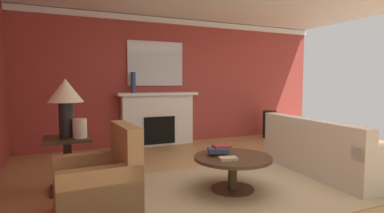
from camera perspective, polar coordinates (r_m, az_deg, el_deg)
The scene contains 17 objects.
ground_plane at distance 4.58m, azimuth 12.65°, elevation -13.34°, with size 9.03×9.03×0.00m, color tan.
wall_fireplace at distance 7.11m, azimuth -2.53°, elevation 4.80°, with size 7.55×0.12×2.85m, color #9E3833.
crown_moulding at distance 7.17m, azimuth -2.32°, elevation 15.63°, with size 7.55×0.08×0.12m, color white.
area_rug at distance 4.11m, azimuth 7.63°, elevation -15.30°, with size 3.03×2.25×0.01m, color tan.
fireplace at distance 6.77m, azimuth -6.46°, elevation -2.59°, with size 1.80×0.35×1.18m.
mantel_mirror at distance 6.84m, azimuth -6.87°, elevation 8.03°, with size 1.27×0.04×0.98m, color silver.
sofa at distance 5.15m, azimuth 23.83°, elevation -8.18°, with size 1.08×2.17×0.85m.
armchair_near_window at distance 3.43m, azimuth -16.92°, elevation -14.22°, with size 0.83×0.83×0.95m.
coffee_table at distance 4.01m, azimuth 7.68°, elevation -10.87°, with size 1.00×1.00×0.45m.
side_table at distance 4.27m, azimuth -22.39°, elevation -9.32°, with size 0.56×0.56×0.70m.
table_lamp at distance 4.15m, azimuth -22.73°, elevation 1.80°, with size 0.44×0.44×0.75m.
vase_on_side_table at distance 4.08m, azimuth -20.40°, elevation -3.86°, with size 0.17×0.17×0.24m, color beige.
vase_mantel_left at distance 6.52m, azimuth -11.02°, elevation 4.46°, with size 0.10×0.10×0.44m, color navy.
vase_tall_corner at distance 7.89m, azimuth 14.41°, elevation -3.25°, with size 0.34×0.34×0.69m, color black.
book_red_cover at distance 3.78m, azimuth 6.86°, elevation -9.74°, with size 0.22×0.14×0.04m, color tan.
book_art_folio at distance 4.00m, azimuth 4.91°, elevation -8.21°, with size 0.26×0.19×0.06m, color navy.
book_small_novel at distance 4.04m, azimuth 5.60°, elevation -7.45°, with size 0.22×0.14×0.03m, color maroon.
Camera 1 is at (-2.63, -3.47, 1.40)m, focal length 28.28 mm.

